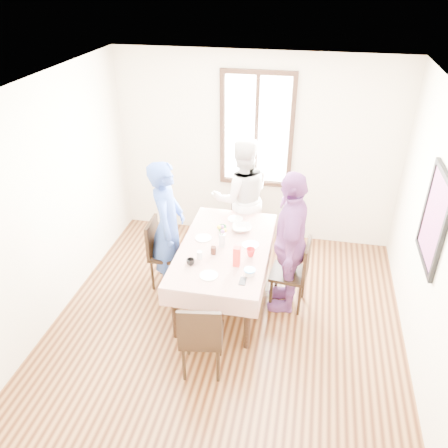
{
  "coord_description": "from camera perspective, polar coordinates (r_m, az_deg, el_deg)",
  "views": [
    {
      "loc": [
        0.77,
        -3.76,
        3.68
      ],
      "look_at": [
        -0.12,
        0.56,
        1.1
      ],
      "focal_mm": 36.39,
      "sensor_mm": 36.0,
      "label": 1
    }
  ],
  "objects": [
    {
      "name": "right_wall",
      "position": [
        4.59,
        25.31,
        -3.45
      ],
      "size": [
        0.0,
        4.5,
        4.5
      ],
      "primitive_type": "plane",
      "rotation": [
        1.57,
        0.0,
        -1.57
      ],
      "color": "beige",
      "rests_on": "ground"
    },
    {
      "name": "person_left",
      "position": [
        5.58,
        -7.11,
        -0.34
      ],
      "size": [
        0.49,
        0.67,
        1.71
      ],
      "primitive_type": "imported",
      "rotation": [
        0.0,
        0.0,
        1.71
      ],
      "color": "#294493",
      "rests_on": "ground"
    },
    {
      "name": "mug_green",
      "position": [
        5.6,
        -0.22,
        -0.6
      ],
      "size": [
        0.13,
        0.13,
        0.08
      ],
      "primitive_type": "imported",
      "rotation": [
        0.0,
        0.0,
        -0.33
      ],
      "color": "#0C7226",
      "rests_on": "tablecloth"
    },
    {
      "name": "mug_black",
      "position": [
        5.03,
        -4.23,
        -4.77
      ],
      "size": [
        0.12,
        0.12,
        0.07
      ],
      "primitive_type": "imported",
      "rotation": [
        0.0,
        0.0,
        -0.32
      ],
      "color": "black",
      "rests_on": "tablecloth"
    },
    {
      "name": "flower_vase",
      "position": [
        5.31,
        -0.25,
        -2.02
      ],
      "size": [
        0.08,
        0.08,
        0.15
      ],
      "primitive_type": "cylinder",
      "color": "silver",
      "rests_on": "tablecloth"
    },
    {
      "name": "chair_left",
      "position": [
        5.8,
        -7.05,
        -3.72
      ],
      "size": [
        0.43,
        0.43,
        0.91
      ],
      "primitive_type": "cube",
      "rotation": [
        0.0,
        0.0,
        -1.54
      ],
      "color": "black",
      "rests_on": "ground"
    },
    {
      "name": "flower_bunch",
      "position": [
        5.24,
        -0.25,
        -0.85
      ],
      "size": [
        0.09,
        0.09,
        0.1
      ],
      "primitive_type": null,
      "color": "yellow",
      "rests_on": "flower_vase"
    },
    {
      "name": "mug_flag",
      "position": [
        5.16,
        3.37,
        -3.56
      ],
      "size": [
        0.14,
        0.14,
        0.1
      ],
      "primitive_type": "imported",
      "rotation": [
        0.0,
        0.0,
        0.54
      ],
      "color": "red",
      "rests_on": "tablecloth"
    },
    {
      "name": "dining_table",
      "position": [
        5.55,
        0.1,
        -6.21
      ],
      "size": [
        0.92,
        1.67,
        0.75
      ],
      "primitive_type": "cube",
      "color": "black",
      "rests_on": "ground"
    },
    {
      "name": "plate_far",
      "position": [
        5.88,
        1.43,
        0.63
      ],
      "size": [
        0.2,
        0.2,
        0.01
      ],
      "primitive_type": "cylinder",
      "color": "white",
      "rests_on": "tablecloth"
    },
    {
      "name": "serving_bowl",
      "position": [
        5.64,
        2.25,
        -0.53
      ],
      "size": [
        0.28,
        0.28,
        0.06
      ],
      "primitive_type": "imported",
      "rotation": [
        0.0,
        0.0,
        0.18
      ],
      "color": "white",
      "rests_on": "tablecloth"
    },
    {
      "name": "plate_near",
      "position": [
        4.87,
        -1.92,
        -6.47
      ],
      "size": [
        0.2,
        0.2,
        0.01
      ],
      "primitive_type": "cylinder",
      "color": "white",
      "rests_on": "tablecloth"
    },
    {
      "name": "person_right",
      "position": [
        5.24,
        8.27,
        -2.33
      ],
      "size": [
        0.45,
        1.04,
        1.76
      ],
      "primitive_type": "imported",
      "rotation": [
        0.0,
        0.0,
        -1.55
      ],
      "color": "#713976",
      "rests_on": "ground"
    },
    {
      "name": "art_poster",
      "position": [
        4.74,
        24.95,
        0.56
      ],
      "size": [
        0.04,
        0.76,
        0.96
      ],
      "primitive_type": "cube",
      "color": "red",
      "rests_on": "right_wall"
    },
    {
      "name": "plate_right",
      "position": [
        5.36,
        3.34,
        -2.64
      ],
      "size": [
        0.2,
        0.2,
        0.01
      ],
      "primitive_type": "cylinder",
      "color": "white",
      "rests_on": "tablecloth"
    },
    {
      "name": "smartphone",
      "position": [
        4.79,
        2.37,
        -7.18
      ],
      "size": [
        0.07,
        0.14,
        0.01
      ],
      "primitive_type": "cube",
      "color": "black",
      "rests_on": "tablecloth"
    },
    {
      "name": "window_frame",
      "position": [
        6.37,
        4.12,
        11.65
      ],
      "size": [
        1.02,
        0.06,
        1.62
      ],
      "primitive_type": "cube",
      "color": "black",
      "rests_on": "back_wall"
    },
    {
      "name": "drinking_glass",
      "position": [
        5.11,
        -3.08,
        -3.92
      ],
      "size": [
        0.06,
        0.06,
        0.09
      ],
      "primitive_type": "cylinder",
      "color": "silver",
      "rests_on": "tablecloth"
    },
    {
      "name": "window_pane",
      "position": [
        6.38,
        4.13,
        11.68
      ],
      "size": [
        0.9,
        0.02,
        1.5
      ],
      "primitive_type": "cube",
      "color": "white",
      "rests_on": "back_wall"
    },
    {
      "name": "ground",
      "position": [
        5.32,
        0.01,
        -13.48
      ],
      "size": [
        4.5,
        4.5,
        0.0
      ],
      "primitive_type": "plane",
      "color": "black",
      "rests_on": "ground"
    },
    {
      "name": "juice_carton",
      "position": [
        4.96,
        1.61,
        -4.1
      ],
      "size": [
        0.07,
        0.07,
        0.23
      ],
      "primitive_type": "cube",
      "color": "red",
      "rests_on": "tablecloth"
    },
    {
      "name": "butter_tub",
      "position": [
        4.88,
        3.24,
        -6.09
      ],
      "size": [
        0.11,
        0.11,
        0.05
      ],
      "primitive_type": "cylinder",
      "color": "white",
      "rests_on": "tablecloth"
    },
    {
      "name": "plate_left",
      "position": [
        5.49,
        -2.6,
        -1.77
      ],
      "size": [
        0.2,
        0.2,
        0.01
      ],
      "primitive_type": "cylinder",
      "color": "white",
      "rests_on": "tablecloth"
    },
    {
      "name": "tablecloth",
      "position": [
        5.34,
        0.11,
        -2.92
      ],
      "size": [
        1.04,
        1.79,
        0.01
      ],
      "primitive_type": "cube",
      "color": "#520A00",
      "rests_on": "dining_table"
    },
    {
      "name": "jam_jar",
      "position": [
        5.18,
        -1.34,
        -3.35
      ],
      "size": [
        0.07,
        0.07,
        0.09
      ],
      "primitive_type": "cylinder",
      "color": "black",
      "rests_on": "tablecloth"
    },
    {
      "name": "person_far",
      "position": [
        6.25,
        2.17,
        3.4
      ],
      "size": [
        1.0,
        0.89,
        1.71
      ],
      "primitive_type": "imported",
      "rotation": [
        0.0,
        0.0,
        3.49
      ],
      "color": "silver",
      "rests_on": "ground"
    },
    {
      "name": "chair_near",
      "position": [
        4.65,
        -2.79,
        -13.69
      ],
      "size": [
        0.48,
        0.48,
        0.91
      ],
      "primitive_type": "cube",
      "rotation": [
        0.0,
        0.0,
        0.15
      ],
      "color": "black",
      "rests_on": "ground"
    },
    {
      "name": "butter_lid",
      "position": [
        4.86,
        3.25,
        -5.78
      ],
      "size": [
        0.12,
        0.12,
        0.01
      ],
      "primitive_type": "cylinder",
      "color": "blue",
      "rests_on": "butter_tub"
    },
    {
      "name": "chair_right",
      "position": [
        5.48,
        8.15,
        -6.12
      ],
      "size": [
        0.46,
        0.46,
        0.91
      ],
      "primitive_type": "cube",
      "rotation": [
        0.0,
        0.0,
        1.48
      ],
      "color": "black",
      "rests_on": "ground"
    },
    {
      "name": "chair_far",
      "position": [
        6.46,
        2.13,
        0.32
      ],
      "size": [
        0.48,
        0.48,
        0.91
      ],
      "primitive_type": "cube",
      "rotation": [
        0.0,
        0.0,
        2.98
      ],
      "color": "black",
      "rests_on": "ground"
    },
    {
      "name": "back_wall",
      "position": [
        6.49,
        4.05,
        9.2
      ],
      "size": [
        4.0,
        0.0,
        4.0
      ],
      "primitive_type": "plane",
      "rotation": [
        1.57,
        0.0,
        0.0
      ],
      "color": "beige",
      "rests_on": "ground"
    }
  ]
}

